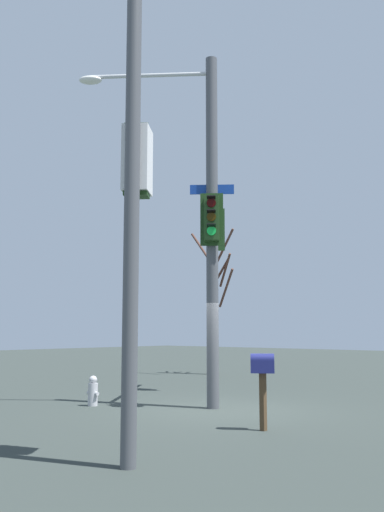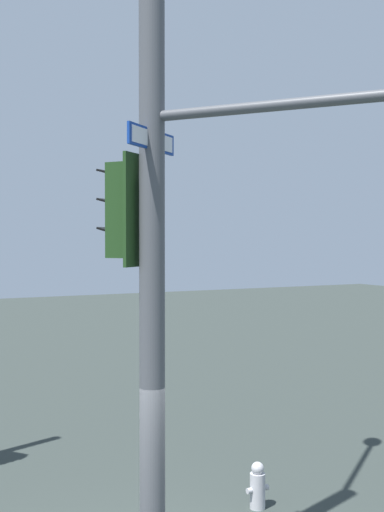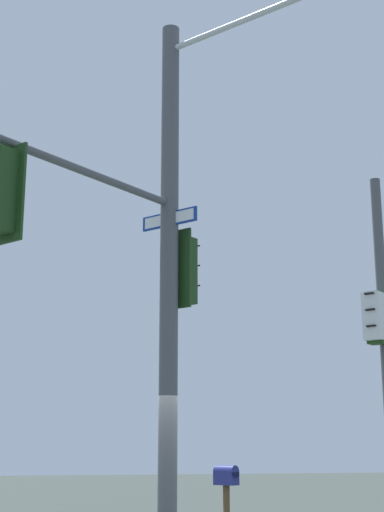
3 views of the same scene
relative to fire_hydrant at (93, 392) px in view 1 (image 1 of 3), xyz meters
The scene contains 6 objects.
ground_plane 3.16m from the fire_hydrant, 27.41° to the left, with size 80.00×80.00×0.00m, color #2F3733.
main_signal_pole_assembly 5.27m from the fire_hydrant, 42.93° to the left, with size 3.50×6.14×8.79m.
secondary_pole_assembly 7.40m from the fire_hydrant, 34.24° to the right, with size 0.62×0.71×7.52m.
fire_hydrant is the anchor object (origin of this frame).
mailbox 5.18m from the fire_hydrant, ahead, with size 0.50×0.45×1.41m.
bare_tree_behind_pole 10.94m from the fire_hydrant, 112.66° to the left, with size 1.69×1.71×6.23m.
Camera 1 is at (8.50, -10.59, 1.85)m, focal length 39.95 mm.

